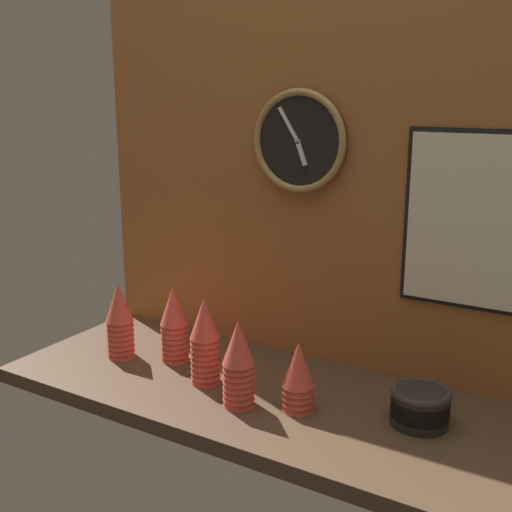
{
  "coord_description": "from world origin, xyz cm",
  "views": [
    {
      "loc": [
        67.93,
        -132.31,
        75.51
      ],
      "look_at": [
        -14.51,
        4.0,
        34.16
      ],
      "focal_mm": 45.0,
      "sensor_mm": 36.0,
      "label": 1
    }
  ],
  "objects_px": {
    "cup_stack_center_left": "(205,340)",
    "wall_clock": "(299,141)",
    "cup_stack_left": "(174,324)",
    "bowl_stack_right": "(420,405)",
    "cup_stack_far_left": "(120,321)",
    "menu_board": "(478,222)",
    "cup_stack_center_right": "(298,376)",
    "cup_stack_center": "(238,363)"
  },
  "relations": [
    {
      "from": "cup_stack_left",
      "to": "menu_board",
      "type": "distance_m",
      "value": 0.86
    },
    {
      "from": "bowl_stack_right",
      "to": "menu_board",
      "type": "height_order",
      "value": "menu_board"
    },
    {
      "from": "cup_stack_left",
      "to": "bowl_stack_right",
      "type": "xyz_separation_m",
      "value": [
        0.71,
        0.01,
        -0.06
      ]
    },
    {
      "from": "cup_stack_left",
      "to": "cup_stack_center",
      "type": "bearing_deg",
      "value": -23.88
    },
    {
      "from": "cup_stack_center_left",
      "to": "menu_board",
      "type": "xyz_separation_m",
      "value": [
        0.6,
        0.29,
        0.33
      ]
    },
    {
      "from": "cup_stack_far_left",
      "to": "bowl_stack_right",
      "type": "relative_size",
      "value": 1.58
    },
    {
      "from": "cup_stack_left",
      "to": "wall_clock",
      "type": "bearing_deg",
      "value": 36.98
    },
    {
      "from": "cup_stack_far_left",
      "to": "cup_stack_center_left",
      "type": "height_order",
      "value": "cup_stack_center_left"
    },
    {
      "from": "cup_stack_center_right",
      "to": "cup_stack_center",
      "type": "relative_size",
      "value": 0.79
    },
    {
      "from": "cup_stack_center_right",
      "to": "cup_stack_left",
      "type": "distance_m",
      "value": 0.45
    },
    {
      "from": "cup_stack_center_right",
      "to": "cup_stack_center",
      "type": "height_order",
      "value": "cup_stack_center"
    },
    {
      "from": "cup_stack_center_left",
      "to": "cup_stack_center_right",
      "type": "bearing_deg",
      "value": -1.34
    },
    {
      "from": "cup_stack_center",
      "to": "cup_stack_center_left",
      "type": "height_order",
      "value": "cup_stack_center_left"
    },
    {
      "from": "cup_stack_left",
      "to": "wall_clock",
      "type": "height_order",
      "value": "wall_clock"
    },
    {
      "from": "menu_board",
      "to": "cup_stack_center_left",
      "type": "bearing_deg",
      "value": -154.12
    },
    {
      "from": "cup_stack_center_right",
      "to": "cup_stack_center_left",
      "type": "height_order",
      "value": "cup_stack_center_left"
    },
    {
      "from": "cup_stack_far_left",
      "to": "cup_stack_center_left",
      "type": "bearing_deg",
      "value": -2.17
    },
    {
      "from": "cup_stack_center",
      "to": "cup_stack_left",
      "type": "distance_m",
      "value": 0.33
    },
    {
      "from": "cup_stack_left",
      "to": "cup_stack_center_left",
      "type": "bearing_deg",
      "value": -24.42
    },
    {
      "from": "cup_stack_far_left",
      "to": "cup_stack_center_right",
      "type": "bearing_deg",
      "value": -1.78
    },
    {
      "from": "cup_stack_center",
      "to": "wall_clock",
      "type": "relative_size",
      "value": 0.79
    },
    {
      "from": "cup_stack_far_left",
      "to": "cup_stack_center_left",
      "type": "relative_size",
      "value": 0.93
    },
    {
      "from": "cup_stack_far_left",
      "to": "bowl_stack_right",
      "type": "xyz_separation_m",
      "value": [
        0.86,
        0.07,
        -0.06
      ]
    },
    {
      "from": "cup_stack_center_right",
      "to": "cup_stack_center",
      "type": "bearing_deg",
      "value": -157.67
    },
    {
      "from": "cup_stack_left",
      "to": "bowl_stack_right",
      "type": "relative_size",
      "value": 1.58
    },
    {
      "from": "cup_stack_center_right",
      "to": "cup_stack_left",
      "type": "height_order",
      "value": "cup_stack_left"
    },
    {
      "from": "menu_board",
      "to": "cup_stack_left",
      "type": "bearing_deg",
      "value": -163.9
    },
    {
      "from": "cup_stack_center_left",
      "to": "cup_stack_left",
      "type": "bearing_deg",
      "value": 155.58
    },
    {
      "from": "cup_stack_far_left",
      "to": "cup_stack_center",
      "type": "bearing_deg",
      "value": -9.23
    },
    {
      "from": "cup_stack_far_left",
      "to": "wall_clock",
      "type": "xyz_separation_m",
      "value": [
        0.43,
        0.27,
        0.51
      ]
    },
    {
      "from": "cup_stack_center_right",
      "to": "menu_board",
      "type": "distance_m",
      "value": 0.57
    },
    {
      "from": "cup_stack_center",
      "to": "cup_stack_left",
      "type": "height_order",
      "value": "same"
    },
    {
      "from": "cup_stack_far_left",
      "to": "menu_board",
      "type": "bearing_deg",
      "value": 17.09
    },
    {
      "from": "cup_stack_center_right",
      "to": "cup_stack_center_left",
      "type": "bearing_deg",
      "value": 178.66
    },
    {
      "from": "cup_stack_center",
      "to": "cup_stack_center_left",
      "type": "distance_m",
      "value": 0.16
    },
    {
      "from": "cup_stack_center_left",
      "to": "bowl_stack_right",
      "type": "distance_m",
      "value": 0.56
    },
    {
      "from": "cup_stack_left",
      "to": "menu_board",
      "type": "xyz_separation_m",
      "value": [
        0.76,
        0.22,
        0.34
      ]
    },
    {
      "from": "cup_stack_center_left",
      "to": "bowl_stack_right",
      "type": "relative_size",
      "value": 1.69
    },
    {
      "from": "cup_stack_center_right",
      "to": "bowl_stack_right",
      "type": "bearing_deg",
      "value": 17.38
    },
    {
      "from": "cup_stack_center_right",
      "to": "bowl_stack_right",
      "type": "height_order",
      "value": "cup_stack_center_right"
    },
    {
      "from": "cup_stack_far_left",
      "to": "bowl_stack_right",
      "type": "bearing_deg",
      "value": 4.47
    },
    {
      "from": "cup_stack_center_left",
      "to": "wall_clock",
      "type": "relative_size",
      "value": 0.85
    }
  ]
}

